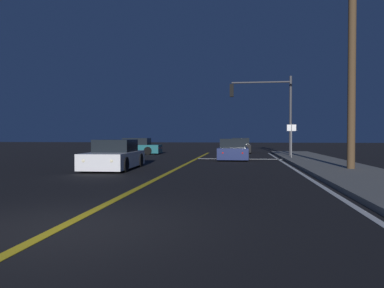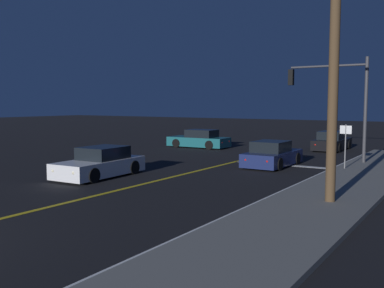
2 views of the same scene
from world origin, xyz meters
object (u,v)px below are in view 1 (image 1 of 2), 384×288
car_lead_oncoming_black (240,146)px  car_distant_tail_teal (135,147)px  utility_pole_right (352,55)px  car_following_oncoming_navy (233,151)px  street_sign_corner (291,136)px  traffic_signal_near_right (268,103)px  car_side_waiting_white (114,156)px

car_lead_oncoming_black → car_distant_tail_teal: bearing=-158.4°
utility_pole_right → car_following_oncoming_navy: bearing=124.6°
car_lead_oncoming_black → street_sign_corner: street_sign_corner is taller
traffic_signal_near_right → utility_pole_right: utility_pole_right is taller
car_distant_tail_teal → car_side_waiting_white: bearing=-169.1°
car_distant_tail_teal → car_side_waiting_white: size_ratio=1.03×
utility_pole_right → street_sign_corner: size_ratio=4.09×
car_distant_tail_teal → car_side_waiting_white: (3.12, -13.43, -0.00)m
car_following_oncoming_navy → car_lead_oncoming_black: 9.74m
car_following_oncoming_navy → street_sign_corner: (3.64, 0.27, 0.96)m
car_distant_tail_teal → car_lead_oncoming_black: size_ratio=1.04×
car_lead_oncoming_black → traffic_signal_near_right: bearing=-74.2°
traffic_signal_near_right → street_sign_corner: size_ratio=2.52×
car_following_oncoming_navy → traffic_signal_near_right: (2.37, 3.07, 3.27)m
car_distant_tail_teal → utility_pole_right: (13.40, -13.49, 4.27)m
car_lead_oncoming_black → utility_pole_right: bearing=-75.3°
car_following_oncoming_navy → street_sign_corner: size_ratio=1.87×
car_distant_tail_teal → traffic_signal_near_right: size_ratio=0.80×
car_distant_tail_teal → car_following_oncoming_navy: same height
car_lead_oncoming_black → street_sign_corner: (3.21, -9.47, 0.96)m
car_distant_tail_teal → car_following_oncoming_navy: bearing=-128.7°
car_distant_tail_teal → street_sign_corner: size_ratio=2.02×
utility_pole_right → car_side_waiting_white: bearing=179.6°
car_lead_oncoming_black → street_sign_corner: size_ratio=1.95×
street_sign_corner → traffic_signal_near_right: bearing=114.4°
car_distant_tail_teal → car_side_waiting_white: same height
car_following_oncoming_navy → traffic_signal_near_right: size_ratio=0.74×
car_following_oncoming_navy → car_lead_oncoming_black: bearing=87.0°
car_following_oncoming_navy → utility_pole_right: size_ratio=0.46×
car_lead_oncoming_black → traffic_signal_near_right: (1.94, -6.67, 3.27)m
car_following_oncoming_navy → car_lead_oncoming_black: (0.44, 9.73, -0.00)m
car_following_oncoming_navy → car_side_waiting_white: 8.94m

